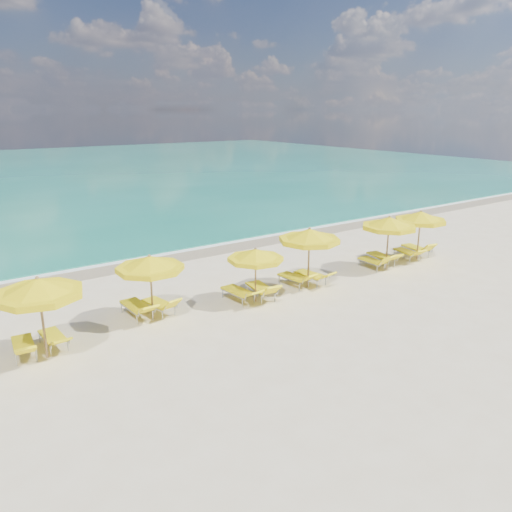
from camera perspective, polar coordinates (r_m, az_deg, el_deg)
ground_plane at (r=20.63m, az=2.41°, el=-4.16°), size 120.00×120.00×0.00m
ocean at (r=64.76m, az=-24.79°, el=8.48°), size 120.00×80.00×0.30m
wet_sand_band at (r=26.57m, az=-7.37°, el=0.45°), size 120.00×2.60×0.01m
foam_line at (r=27.26m, az=-8.16°, el=0.82°), size 120.00×1.20×0.03m
whitecap_near at (r=33.57m, az=-24.39°, el=2.46°), size 14.00×0.36×0.05m
whitecap_far at (r=44.58m, az=-8.40°, el=6.87°), size 18.00×0.30×0.05m
umbrella_1 at (r=15.85m, az=-23.60°, el=-3.44°), size 2.83×2.83×2.61m
umbrella_2 at (r=17.74m, az=-12.04°, el=-0.91°), size 3.14×3.14×2.43m
umbrella_3 at (r=19.05m, az=-0.06°, el=0.05°), size 2.59×2.59×2.20m
umbrella_4 at (r=20.72m, az=6.13°, el=2.27°), size 2.82×2.82×2.60m
umbrella_5 at (r=23.86m, az=14.97°, el=3.60°), size 3.21×3.21×2.56m
umbrella_6 at (r=25.87m, az=18.29°, el=4.20°), size 3.20×3.20×2.51m
lounger_1_left at (r=16.98m, az=-24.99°, el=-9.65°), size 0.78×1.89×0.78m
lounger_1_right at (r=17.20m, az=-22.10°, el=-8.99°), size 0.68×1.83×0.70m
lounger_2_left at (r=18.65m, az=-13.40°, el=-6.10°), size 0.75×2.08×0.83m
lounger_2_right at (r=18.82m, az=-10.95°, el=-5.80°), size 0.91×1.87×0.84m
lounger_3_left at (r=19.62m, az=-1.96°, el=-4.52°), size 0.80×2.05×0.76m
lounger_3_right at (r=19.93m, az=0.58°, el=-4.14°), size 0.96×2.07×0.89m
lounger_4_left at (r=21.33m, az=4.43°, el=-2.84°), size 0.79×1.93×0.80m
lounger_4_right at (r=21.68m, az=6.33°, el=-2.56°), size 0.87×2.00×0.78m
lounger_5_left at (r=24.23m, az=13.19°, el=-0.89°), size 0.66×1.76×0.83m
lounger_5_right at (r=24.94m, az=14.15°, el=-0.40°), size 1.02×2.11×0.83m
lounger_6_left at (r=26.17m, az=16.86°, el=0.13°), size 0.97×1.95×0.78m
lounger_6_right at (r=26.94m, az=17.83°, el=0.53°), size 0.98×2.00×0.91m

